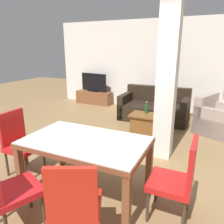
# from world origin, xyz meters

# --- Properties ---
(ground_plane) EXTENTS (18.00, 18.00, 0.00)m
(ground_plane) POSITION_xyz_m (0.00, 0.00, 0.00)
(ground_plane) COLOR olive
(back_wall) EXTENTS (7.20, 0.09, 2.70)m
(back_wall) POSITION_xyz_m (0.00, 4.55, 1.35)
(back_wall) COLOR white
(back_wall) RESTS_ON ground_plane
(divider_pillar) EXTENTS (0.31, 0.31, 2.70)m
(divider_pillar) POSITION_xyz_m (0.70, 1.47, 1.35)
(divider_pillar) COLOR white
(divider_pillar) RESTS_ON ground_plane
(dining_table) EXTENTS (1.57, 0.94, 0.75)m
(dining_table) POSITION_xyz_m (0.00, 0.00, 0.60)
(dining_table) COLOR brown
(dining_table) RESTS_ON ground_plane
(dining_chair_head_left) EXTENTS (0.46, 0.46, 0.97)m
(dining_chair_head_left) POSITION_xyz_m (-1.17, 0.00, 0.53)
(dining_chair_head_left) COLOR red
(dining_chair_head_left) RESTS_ON ground_plane
(dining_chair_near_left) EXTENTS (0.61, 0.61, 0.97)m
(dining_chair_near_left) POSITION_xyz_m (-0.39, -0.89, 0.53)
(dining_chair_near_left) COLOR red
(dining_chair_near_left) RESTS_ON ground_plane
(dining_chair_near_right) EXTENTS (0.61, 0.61, 0.97)m
(dining_chair_near_right) POSITION_xyz_m (0.39, -0.83, 0.53)
(dining_chair_near_right) COLOR red
(dining_chair_near_right) RESTS_ON ground_plane
(dining_chair_head_right) EXTENTS (0.46, 0.46, 0.97)m
(dining_chair_head_right) POSITION_xyz_m (1.17, 0.00, 0.53)
(dining_chair_head_right) COLOR red
(dining_chair_head_right) RESTS_ON ground_plane
(sofa) EXTENTS (1.75, 0.94, 0.85)m
(sofa) POSITION_xyz_m (0.04, 3.43, 0.29)
(sofa) COLOR black
(sofa) RESTS_ON ground_plane
(armchair) EXTENTS (1.12, 1.15, 0.85)m
(armchair) POSITION_xyz_m (1.59, 3.05, 0.29)
(armchair) COLOR #A9958A
(armchair) RESTS_ON ground_plane
(coffee_table) EXTENTS (0.78, 0.48, 0.45)m
(coffee_table) POSITION_xyz_m (0.17, 2.34, 0.23)
(coffee_table) COLOR brown
(coffee_table) RESTS_ON ground_plane
(bottle) EXTENTS (0.08, 0.08, 0.26)m
(bottle) POSITION_xyz_m (0.10, 2.45, 0.55)
(bottle) COLOR #194C23
(bottle) RESTS_ON coffee_table
(tv_stand) EXTENTS (1.24, 0.40, 0.44)m
(tv_stand) POSITION_xyz_m (-2.29, 4.27, 0.22)
(tv_stand) COLOR brown
(tv_stand) RESTS_ON ground_plane
(tv_screen) EXTENTS (1.00, 0.27, 0.61)m
(tv_screen) POSITION_xyz_m (-2.29, 4.27, 0.73)
(tv_screen) COLOR black
(tv_screen) RESTS_ON tv_stand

